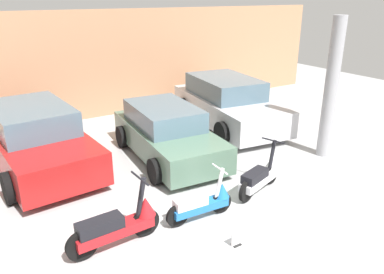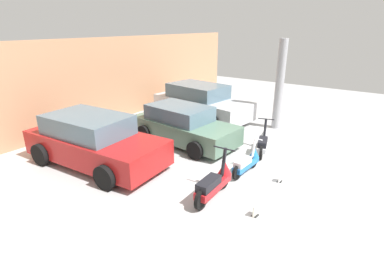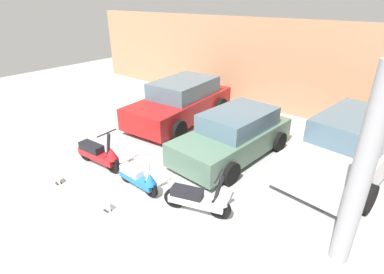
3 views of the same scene
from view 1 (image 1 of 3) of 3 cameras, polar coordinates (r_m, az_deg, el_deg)
name	(u,v)px [view 1 (image 1 of 3)]	position (r m, az deg, el deg)	size (l,w,h in m)	color
ground_plane	(216,233)	(6.72, 3.66, -14.35)	(28.00, 28.00, 0.00)	#B2B2B2
wall_back	(79,67)	(12.54, -16.79, 10.19)	(19.60, 0.12, 3.44)	tan
scooter_front_left	(118,224)	(6.32, -11.14, -12.92)	(1.61, 0.58, 1.12)	black
scooter_front_right	(203,202)	(6.91, 1.64, -9.92)	(1.35, 0.48, 0.94)	black
scooter_front_center	(262,175)	(7.94, 10.58, -5.69)	(1.43, 0.72, 1.03)	black
car_rear_left	(36,139)	(9.50, -22.65, -0.27)	(2.33, 4.44, 1.47)	maroon
car_rear_center	(167,133)	(9.39, -3.87, 0.60)	(2.08, 3.93, 1.30)	#51705B
car_rear_right	(227,103)	(11.69, 5.43, 5.15)	(2.53, 4.56, 1.48)	#B7B7BC
placard_near_right_scooter	(236,239)	(6.41, 6.79, -15.17)	(0.20, 0.12, 0.26)	black
support_column_side	(331,89)	(9.72, 20.41, 6.82)	(0.32, 0.32, 3.44)	#99999E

